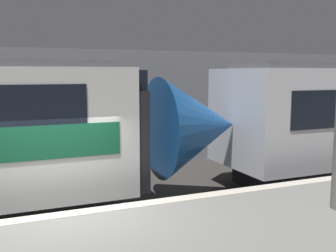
{
  "coord_description": "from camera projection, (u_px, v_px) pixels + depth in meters",
  "views": [
    {
      "loc": [
        -0.9,
        -6.64,
        3.37
      ],
      "look_at": [
        2.3,
        1.0,
        2.25
      ],
      "focal_mm": 42.0,
      "sensor_mm": 36.0,
      "label": 1
    }
  ],
  "objects": [
    {
      "name": "station_rear_barrier",
      "position": [
        34.0,
        113.0,
        12.76
      ],
      "size": [
        50.0,
        0.15,
        4.17
      ],
      "color": "#939399",
      "rests_on": "ground"
    }
  ]
}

